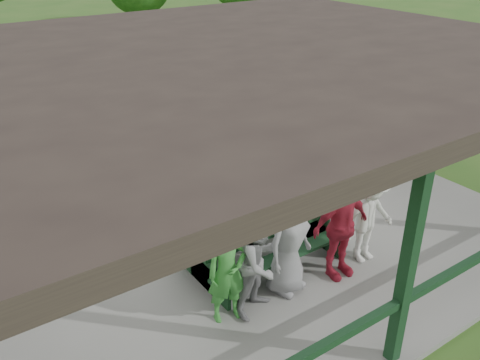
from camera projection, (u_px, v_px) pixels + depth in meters
ground at (228, 232)px, 9.32m from camera, size 90.00×90.00×0.00m
concrete_slab at (227, 229)px, 9.29m from camera, size 10.00×8.00×0.10m
pavilion_structure at (225, 59)px, 7.90m from camera, size 10.60×8.60×3.24m
picnic_table_near at (263, 237)px, 8.12m from camera, size 2.57×1.39×0.75m
picnic_table_far at (187, 193)px, 9.46m from camera, size 2.71×1.39×0.75m
table_setting at (265, 217)px, 8.06m from camera, size 2.22×0.45×0.10m
contestant_green at (227, 271)px, 6.81m from camera, size 0.63×0.48×1.56m
contestant_grey_left at (260, 262)px, 6.96m from camera, size 0.92×0.81×1.59m
contestant_grey_mid at (288, 240)px, 7.34m from camera, size 0.96×0.76×1.73m
contestant_red at (341, 226)px, 7.65m from camera, size 1.05×0.48×1.75m
contestant_white_fedora at (369, 217)px, 8.05m from camera, size 1.04×0.62×1.64m
spectator_lblue at (174, 163)px, 10.04m from camera, size 1.38×0.64×1.43m
spectator_blue at (103, 158)px, 9.76m from camera, size 0.77×0.60×1.85m
spectator_grey at (237, 142)px, 10.70m from camera, size 0.97×0.85×1.71m
pickup_truck at (192, 73)px, 16.23m from camera, size 6.36×4.46×1.61m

